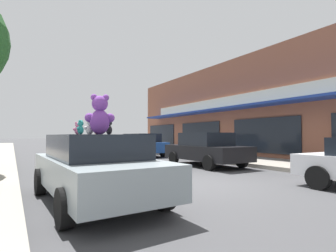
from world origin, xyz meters
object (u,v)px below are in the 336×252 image
Objects in this scene: teddy_bear_teal at (81,128)px; parked_car_far_center at (206,149)px; teddy_bear_giant at (100,115)px; parked_car_far_right at (142,144)px; teddy_bear_brown at (97,129)px; teddy_bear_black at (109,127)px; teddy_bear_pink at (78,128)px; plush_art_car at (95,166)px; teddy_bear_white at (90,127)px.

parked_car_far_center is at bearing 163.03° from teddy_bear_teal.
parked_car_far_right is (6.00, 10.67, -1.02)m from teddy_bear_giant.
teddy_bear_teal reaches higher than parked_car_far_center.
teddy_bear_brown reaches higher than teddy_bear_teal.
teddy_bear_giant reaches higher than teddy_bear_black.
teddy_bear_black is 6.47m from parked_car_far_center.
teddy_bear_giant reaches higher than teddy_bear_brown.
parked_car_far_center is (6.54, 4.11, -0.75)m from teddy_bear_pink.
teddy_bear_teal is at bearing 77.11° from teddy_bear_brown.
teddy_bear_white is at bearing 97.60° from plush_art_car.
plush_art_car is at bearing 91.42° from teddy_bear_white.
parked_car_far_right reaches higher than parked_car_far_center.
teddy_bear_brown is at bearing -136.68° from teddy_bear_pink.
teddy_bear_pink is 12.83m from parked_car_far_right.
plush_art_car is 11.58× the size of teddy_bear_black.
parked_car_far_right is at bearing -100.69° from teddy_bear_giant.
teddy_bear_black is 0.73m from teddy_bear_white.
plush_art_car is at bearing 84.89° from teddy_bear_brown.
teddy_bear_black is at bearing -119.07° from parked_car_far_right.
plush_art_car is at bearing -147.63° from parked_car_far_center.
teddy_bear_white is at bearing -149.84° from parked_car_far_center.
teddy_bear_white is 0.82m from teddy_bear_brown.
teddy_bear_giant is 12.28m from parked_car_far_right.
teddy_bear_giant reaches higher than plush_art_car.
teddy_bear_brown is at bearing -125.39° from teddy_bear_white.
teddy_bear_giant is 2.56× the size of teddy_bear_white.
teddy_bear_giant is 0.96m from teddy_bear_brown.
teddy_bear_teal is at bearing 70.36° from teddy_bear_pink.
parked_car_far_center is (6.12, 3.88, 0.03)m from plush_art_car.
teddy_bear_giant is 0.95m from teddy_bear_teal.
parked_car_far_right is at bearing 58.23° from plush_art_car.
teddy_bear_white is 12.20m from parked_car_far_right.
teddy_bear_giant is 2.35× the size of teddy_bear_black.
teddy_bear_giant is at bearing 41.82° from plush_art_car.
teddy_bear_giant is at bearing -163.18° from teddy_bear_pink.
teddy_bear_white reaches higher than parked_car_far_center.
teddy_bear_brown reaches higher than teddy_bear_pink.
parked_car_far_right is (5.80, 9.76, -0.75)m from teddy_bear_brown.
teddy_bear_white is 1.08× the size of teddy_bear_brown.
plush_art_car is 0.88m from teddy_bear_white.
teddy_bear_black is 1.51× the size of teddy_bear_pink.
plush_art_car is 16.42× the size of teddy_bear_teal.
parked_car_far_right is (6.56, 11.37, -0.73)m from teddy_bear_teal.
plush_art_car is at bearing 62.67° from teddy_bear_giant.
teddy_bear_brown is (0.20, 0.90, -0.27)m from teddy_bear_giant.
teddy_bear_black reaches higher than teddy_bear_pink.
teddy_bear_pink is (0.02, 0.35, -0.01)m from teddy_bear_teal.
parked_car_far_right is at bearing -108.39° from teddy_bear_brown.
parked_car_far_right is at bearing 90.00° from parked_car_far_center.
plush_art_car is 1.35m from teddy_bear_brown.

